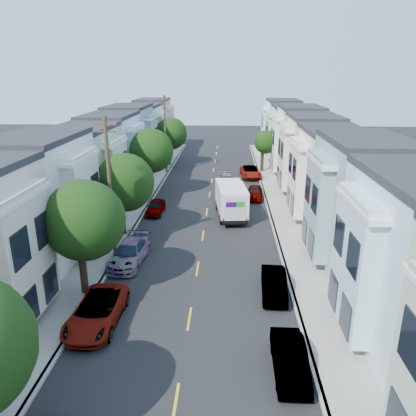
{
  "coord_description": "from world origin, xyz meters",
  "views": [
    {
      "loc": [
        1.99,
        -25.15,
        12.89
      ],
      "look_at": [
        0.39,
        6.71,
        2.2
      ],
      "focal_mm": 35.0,
      "sensor_mm": 36.0,
      "label": 1
    }
  ],
  "objects_px": {
    "parked_right_a": "(290,360)",
    "parked_left_b": "(97,312)",
    "tree_e": "(170,134)",
    "fedex_truck": "(231,199)",
    "lead_sedan": "(227,181)",
    "tree_b": "(83,221)",
    "tree_d": "(150,151)",
    "parked_right_c": "(255,193)",
    "parked_left_c": "(129,253)",
    "utility_pole_near": "(110,188)",
    "parked_left_d": "(155,207)",
    "parked_right_b": "(274,284)",
    "tree_far_r": "(265,142)",
    "parked_right_d": "(250,172)",
    "tree_c": "(124,183)",
    "utility_pole_far": "(165,135)"
  },
  "relations": [
    {
      "from": "parked_right_a",
      "to": "parked_left_b",
      "type": "bearing_deg",
      "value": 161.91
    },
    {
      "from": "tree_e",
      "to": "fedex_truck",
      "type": "height_order",
      "value": "tree_e"
    },
    {
      "from": "lead_sedan",
      "to": "tree_b",
      "type": "bearing_deg",
      "value": -114.96
    },
    {
      "from": "tree_d",
      "to": "parked_right_c",
      "type": "relative_size",
      "value": 1.73
    },
    {
      "from": "fedex_truck",
      "to": "tree_b",
      "type": "bearing_deg",
      "value": -126.89
    },
    {
      "from": "lead_sedan",
      "to": "parked_left_c",
      "type": "xyz_separation_m",
      "value": [
        -6.8,
        -20.56,
        0.05
      ]
    },
    {
      "from": "utility_pole_near",
      "to": "parked_left_d",
      "type": "height_order",
      "value": "utility_pole_near"
    },
    {
      "from": "tree_d",
      "to": "parked_right_c",
      "type": "distance_m",
      "value": 12.0
    },
    {
      "from": "utility_pole_near",
      "to": "parked_right_c",
      "type": "relative_size",
      "value": 2.36
    },
    {
      "from": "parked_left_b",
      "to": "tree_e",
      "type": "bearing_deg",
      "value": 93.0
    },
    {
      "from": "fedex_truck",
      "to": "lead_sedan",
      "type": "height_order",
      "value": "fedex_truck"
    },
    {
      "from": "parked_right_b",
      "to": "tree_far_r",
      "type": "bearing_deg",
      "value": 89.22
    },
    {
      "from": "parked_left_c",
      "to": "parked_right_b",
      "type": "distance_m",
      "value": 10.54
    },
    {
      "from": "parked_right_d",
      "to": "parked_right_b",
      "type": "bearing_deg",
      "value": -94.24
    },
    {
      "from": "lead_sedan",
      "to": "parked_left_d",
      "type": "height_order",
      "value": "lead_sedan"
    },
    {
      "from": "parked_left_b",
      "to": "parked_right_d",
      "type": "bearing_deg",
      "value": 74.29
    },
    {
      "from": "lead_sedan",
      "to": "parked_right_d",
      "type": "distance_m",
      "value": 5.61
    },
    {
      "from": "tree_e",
      "to": "tree_far_r",
      "type": "relative_size",
      "value": 1.23
    },
    {
      "from": "parked_left_c",
      "to": "parked_right_a",
      "type": "height_order",
      "value": "parked_left_c"
    },
    {
      "from": "utility_pole_near",
      "to": "parked_right_a",
      "type": "distance_m",
      "value": 16.98
    },
    {
      "from": "tree_c",
      "to": "utility_pole_near",
      "type": "relative_size",
      "value": 0.69
    },
    {
      "from": "parked_right_d",
      "to": "tree_c",
      "type": "bearing_deg",
      "value": -123.2
    },
    {
      "from": "utility_pole_near",
      "to": "parked_right_b",
      "type": "relative_size",
      "value": 2.43
    },
    {
      "from": "lead_sedan",
      "to": "parked_left_c",
      "type": "distance_m",
      "value": 21.66
    },
    {
      "from": "parked_left_c",
      "to": "tree_b",
      "type": "bearing_deg",
      "value": -103.65
    },
    {
      "from": "tree_e",
      "to": "parked_left_b",
      "type": "distance_m",
      "value": 39.53
    },
    {
      "from": "tree_far_r",
      "to": "parked_left_d",
      "type": "distance_m",
      "value": 21.74
    },
    {
      "from": "tree_e",
      "to": "parked_right_d",
      "type": "distance_m",
      "value": 13.57
    },
    {
      "from": "tree_b",
      "to": "parked_right_d",
      "type": "xyz_separation_m",
      "value": [
        11.2,
        29.7,
        -4.09
      ]
    },
    {
      "from": "tree_c",
      "to": "parked_right_b",
      "type": "height_order",
      "value": "tree_c"
    },
    {
      "from": "tree_c",
      "to": "tree_d",
      "type": "height_order",
      "value": "tree_d"
    },
    {
      "from": "parked_left_b",
      "to": "utility_pole_near",
      "type": "bearing_deg",
      "value": 100.09
    },
    {
      "from": "parked_left_d",
      "to": "parked_right_b",
      "type": "relative_size",
      "value": 0.97
    },
    {
      "from": "parked_right_d",
      "to": "parked_right_c",
      "type": "bearing_deg",
      "value": -94.24
    },
    {
      "from": "utility_pole_far",
      "to": "parked_left_b",
      "type": "distance_m",
      "value": 35.02
    },
    {
      "from": "tree_b",
      "to": "fedex_truck",
      "type": "xyz_separation_m",
      "value": [
        8.63,
        14.65,
        -3.08
      ]
    },
    {
      "from": "tree_b",
      "to": "parked_right_d",
      "type": "bearing_deg",
      "value": 69.34
    },
    {
      "from": "tree_b",
      "to": "fedex_truck",
      "type": "relative_size",
      "value": 1.12
    },
    {
      "from": "tree_e",
      "to": "parked_right_b",
      "type": "bearing_deg",
      "value": -72.61
    },
    {
      "from": "tree_far_r",
      "to": "utility_pole_far",
      "type": "height_order",
      "value": "utility_pole_far"
    },
    {
      "from": "utility_pole_far",
      "to": "parked_left_b",
      "type": "height_order",
      "value": "utility_pole_far"
    },
    {
      "from": "tree_b",
      "to": "parked_right_b",
      "type": "relative_size",
      "value": 1.75
    },
    {
      "from": "parked_left_b",
      "to": "parked_right_b",
      "type": "height_order",
      "value": "parked_left_b"
    },
    {
      "from": "parked_left_c",
      "to": "parked_right_c",
      "type": "xyz_separation_m",
      "value": [
        9.8,
        15.95,
        -0.06
      ]
    },
    {
      "from": "tree_d",
      "to": "parked_right_d",
      "type": "relative_size",
      "value": 1.42
    },
    {
      "from": "tree_b",
      "to": "tree_far_r",
      "type": "relative_size",
      "value": 1.28
    },
    {
      "from": "tree_e",
      "to": "lead_sedan",
      "type": "height_order",
      "value": "tree_e"
    },
    {
      "from": "fedex_truck",
      "to": "parked_right_b",
      "type": "height_order",
      "value": "fedex_truck"
    },
    {
      "from": "fedex_truck",
      "to": "utility_pole_near",
      "type": "bearing_deg",
      "value": -140.29
    },
    {
      "from": "tree_c",
      "to": "parked_left_d",
      "type": "distance_m",
      "value": 6.94
    }
  ]
}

